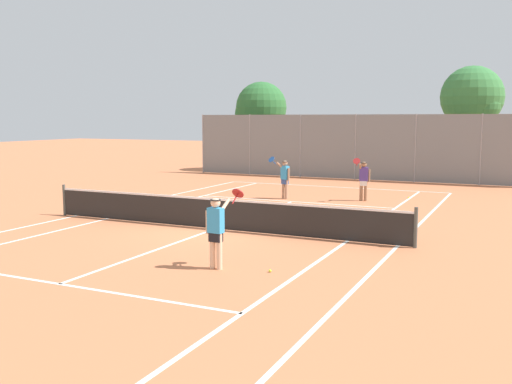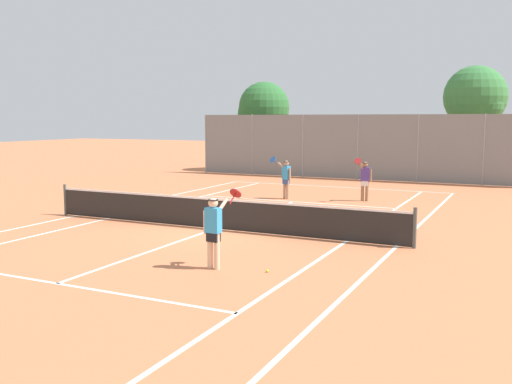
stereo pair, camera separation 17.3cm
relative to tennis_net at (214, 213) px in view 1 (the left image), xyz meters
The scene contains 11 objects.
ground_plane 0.51m from the tennis_net, ahead, with size 120.00×120.00×0.00m, color #C67047.
court_line_markings 0.51m from the tennis_net, ahead, with size 11.10×23.90×0.01m.
tennis_net is the anchor object (origin of this frame).
player_near_side 4.62m from the tennis_net, 60.15° to the right, with size 0.71×0.72×1.77m.
player_far_left 7.06m from the tennis_net, 94.79° to the left, with size 0.87×0.67×1.77m.
player_far_right 8.24m from the tennis_net, 72.00° to the left, with size 0.57×0.81×1.77m.
loose_tennis_ball_0 5.16m from the tennis_net, 47.09° to the right, with size 0.07×0.07×0.07m, color #D1DB33.
loose_tennis_ball_1 10.22m from the tennis_net, 66.37° to the left, with size 0.07×0.07×0.07m, color #D1DB33.
back_fence 15.81m from the tennis_net, 90.00° to the left, with size 19.37×0.08×3.58m.
tree_behind_left 20.35m from the tennis_net, 111.00° to the left, with size 3.35×3.27×5.68m.
tree_behind_right 20.02m from the tennis_net, 73.02° to the left, with size 3.39×3.39×6.21m.
Camera 1 is at (8.37, -14.85, 3.33)m, focal length 40.00 mm.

